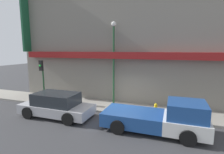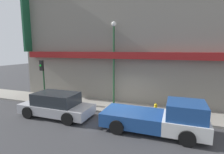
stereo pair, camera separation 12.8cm
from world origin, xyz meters
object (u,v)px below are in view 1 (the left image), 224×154
Objects in this scene: parked_car at (57,105)px; fire_hydrant at (156,108)px; traffic_light at (42,73)px; pickup_truck at (161,118)px; street_lamp at (114,54)px.

parked_car is 7.14× the size of fire_hydrant.
parked_car is 3.86m from traffic_light.
pickup_truck reaches higher than fire_hydrant.
traffic_light reaches higher than parked_car.
fire_hydrant is 0.20× the size of traffic_light.
fire_hydrant is 4.91m from street_lamp.
traffic_light is at bearing -178.29° from fire_hydrant.
fire_hydrant is (5.95, 2.32, -0.28)m from parked_car.
pickup_truck is 6.01m from street_lamp.
street_lamp is 5.84m from traffic_light.
traffic_light is at bearing -165.55° from street_lamp.
parked_car is 1.43× the size of traffic_light.
traffic_light is at bearing 144.74° from parked_car.
traffic_light reaches higher than fire_hydrant.
parked_car is 0.76× the size of street_lamp.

